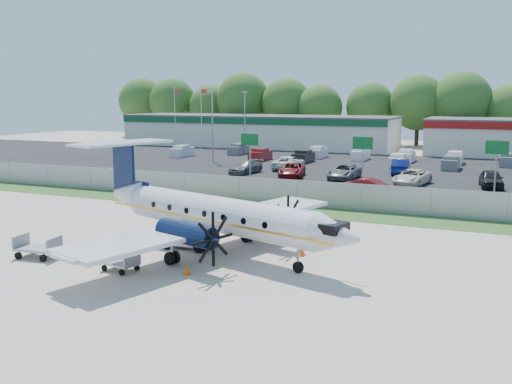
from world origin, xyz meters
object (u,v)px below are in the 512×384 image
at_px(aircraft, 214,213).
at_px(baggage_cart_far, 120,262).
at_px(baggage_cart_near, 38,248).
at_px(pushback_tug, 193,235).

xyz_separation_m(aircraft, baggage_cart_far, (-2.62, -4.77, -1.74)).
xyz_separation_m(baggage_cart_near, baggage_cart_far, (5.42, -0.20, -0.10)).
relative_size(baggage_cart_near, baggage_cart_far, 1.20).
bearing_deg(baggage_cart_far, baggage_cart_near, 177.91).
xyz_separation_m(pushback_tug, baggage_cart_far, (-1.05, -5.22, -0.30)).
relative_size(pushback_tug, baggage_cart_far, 1.48).
bearing_deg(aircraft, pushback_tug, 164.34).
bearing_deg(baggage_cart_near, pushback_tug, 37.81).
xyz_separation_m(pushback_tug, baggage_cart_near, (-6.47, -5.02, -0.19)).
bearing_deg(pushback_tug, baggage_cart_far, -101.33).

